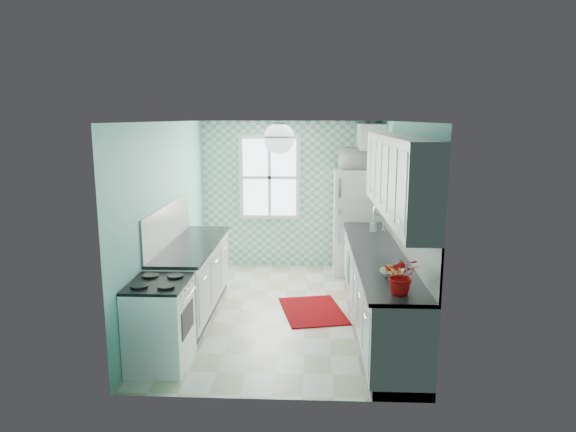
{
  "coord_description": "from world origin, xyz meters",
  "views": [
    {
      "loc": [
        0.35,
        -6.5,
        2.54
      ],
      "look_at": [
        0.05,
        0.25,
        1.25
      ],
      "focal_mm": 32.0,
      "sensor_mm": 36.0,
      "label": 1
    }
  ],
  "objects_px": {
    "fridge": "(356,221)",
    "stove": "(160,322)",
    "potted_plant": "(402,275)",
    "microwave": "(358,158)",
    "ceiling_light": "(279,138)",
    "sink": "(370,233)",
    "fruit_bowl": "(392,273)"
  },
  "relations": [
    {
      "from": "stove",
      "to": "microwave",
      "type": "relative_size",
      "value": 1.45
    },
    {
      "from": "stove",
      "to": "sink",
      "type": "xyz_separation_m",
      "value": [
        2.4,
        2.22,
        0.47
      ]
    },
    {
      "from": "sink",
      "to": "stove",
      "type": "bearing_deg",
      "value": -133.91
    },
    {
      "from": "fruit_bowl",
      "to": "potted_plant",
      "type": "bearing_deg",
      "value": -90.0
    },
    {
      "from": "ceiling_light",
      "to": "stove",
      "type": "height_order",
      "value": "ceiling_light"
    },
    {
      "from": "fridge",
      "to": "sink",
      "type": "height_order",
      "value": "fridge"
    },
    {
      "from": "fruit_bowl",
      "to": "microwave",
      "type": "bearing_deg",
      "value": 91.61
    },
    {
      "from": "fridge",
      "to": "potted_plant",
      "type": "relative_size",
      "value": 4.76
    },
    {
      "from": "ceiling_light",
      "to": "fruit_bowl",
      "type": "xyz_separation_m",
      "value": [
        1.2,
        -0.58,
        -1.35
      ]
    },
    {
      "from": "potted_plant",
      "to": "ceiling_light",
      "type": "bearing_deg",
      "value": 136.7
    },
    {
      "from": "ceiling_light",
      "to": "sink",
      "type": "distance_m",
      "value": 2.36
    },
    {
      "from": "stove",
      "to": "potted_plant",
      "type": "xyz_separation_m",
      "value": [
        2.4,
        -0.38,
        0.66
      ]
    },
    {
      "from": "sink",
      "to": "potted_plant",
      "type": "xyz_separation_m",
      "value": [
        -0.0,
        -2.6,
        0.19
      ]
    },
    {
      "from": "fridge",
      "to": "stove",
      "type": "distance_m",
      "value": 4.11
    },
    {
      "from": "fruit_bowl",
      "to": "microwave",
      "type": "xyz_separation_m",
      "value": [
        -0.09,
        3.21,
        0.93
      ]
    },
    {
      "from": "microwave",
      "to": "ceiling_light",
      "type": "bearing_deg",
      "value": 65.5
    },
    {
      "from": "fridge",
      "to": "sink",
      "type": "relative_size",
      "value": 3.26
    },
    {
      "from": "ceiling_light",
      "to": "microwave",
      "type": "distance_m",
      "value": 2.88
    },
    {
      "from": "potted_plant",
      "to": "microwave",
      "type": "distance_m",
      "value": 3.84
    },
    {
      "from": "ceiling_light",
      "to": "microwave",
      "type": "relative_size",
      "value": 0.57
    },
    {
      "from": "ceiling_light",
      "to": "sink",
      "type": "height_order",
      "value": "ceiling_light"
    },
    {
      "from": "microwave",
      "to": "sink",
      "type": "bearing_deg",
      "value": 93.07
    },
    {
      "from": "stove",
      "to": "fruit_bowl",
      "type": "bearing_deg",
      "value": 2.23
    },
    {
      "from": "fridge",
      "to": "fruit_bowl",
      "type": "height_order",
      "value": "fridge"
    },
    {
      "from": "sink",
      "to": "fruit_bowl",
      "type": "bearing_deg",
      "value": -86.78
    },
    {
      "from": "fruit_bowl",
      "to": "microwave",
      "type": "distance_m",
      "value": 3.34
    },
    {
      "from": "ceiling_light",
      "to": "sink",
      "type": "bearing_deg",
      "value": 50.69
    },
    {
      "from": "stove",
      "to": "fruit_bowl",
      "type": "height_order",
      "value": "fruit_bowl"
    },
    {
      "from": "ceiling_light",
      "to": "potted_plant",
      "type": "bearing_deg",
      "value": -43.3
    },
    {
      "from": "fruit_bowl",
      "to": "sink",
      "type": "bearing_deg",
      "value": 89.89
    },
    {
      "from": "microwave",
      "to": "fridge",
      "type": "bearing_deg",
      "value": 52.17
    },
    {
      "from": "stove",
      "to": "potted_plant",
      "type": "relative_size",
      "value": 2.42
    }
  ]
}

